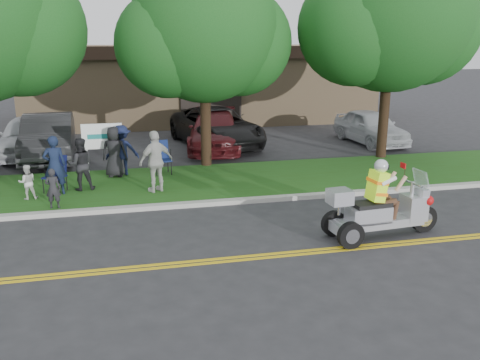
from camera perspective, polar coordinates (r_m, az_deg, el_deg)
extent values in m
plane|color=#28282B|center=(10.85, -0.28, -7.74)|extent=(120.00, 120.00, 0.00)
cube|color=gold|center=(10.33, 0.43, -8.95)|extent=(60.00, 0.10, 0.01)
cube|color=gold|center=(10.47, 0.23, -8.60)|extent=(60.00, 0.10, 0.01)
cube|color=#A8A89E|center=(13.63, -3.07, -2.58)|extent=(60.00, 0.25, 0.12)
cube|color=#234C14|center=(15.67, -4.42, -0.22)|extent=(60.00, 4.00, 0.10)
cube|color=#9E7F5B|center=(29.12, -4.66, 10.91)|extent=(18.00, 8.00, 4.00)
cube|color=black|center=(25.04, -3.36, 14.10)|extent=(18.00, 0.30, 0.60)
sphere|color=#164E18|center=(17.30, -23.65, 15.27)|extent=(4.05, 4.05, 4.05)
cylinder|color=#332114|center=(17.28, -3.90, 8.18)|extent=(0.36, 0.36, 4.20)
sphere|color=#164E18|center=(17.15, -4.06, 16.67)|extent=(4.80, 4.80, 4.80)
sphere|color=#164E18|center=(17.66, -0.20, 15.21)|extent=(3.60, 3.60, 3.60)
sphere|color=#164E18|center=(16.80, -8.10, 14.79)|extent=(3.36, 3.36, 3.36)
cylinder|color=#332114|center=(19.17, 16.01, 9.19)|extent=(0.36, 0.36, 4.76)
sphere|color=#164E18|center=(19.10, 16.67, 17.82)|extent=(5.60, 5.60, 5.60)
sphere|color=#164E18|center=(20.05, 19.76, 15.97)|extent=(4.20, 4.20, 4.20)
sphere|color=#164E18|center=(18.27, 12.85, 16.34)|extent=(3.92, 3.92, 3.92)
cylinder|color=silver|center=(16.80, -16.73, 1.98)|extent=(0.06, 0.06, 1.10)
cylinder|color=silver|center=(16.75, -13.32, 2.18)|extent=(0.06, 0.06, 1.10)
cube|color=white|center=(16.61, -15.22, 4.77)|extent=(1.25, 0.06, 0.80)
cylinder|color=black|center=(12.42, 19.93, -4.10)|extent=(0.64, 0.20, 0.63)
cylinder|color=black|center=(11.02, 12.34, -6.10)|extent=(0.60, 0.20, 0.59)
cylinder|color=black|center=(11.63, 10.52, -4.83)|extent=(0.60, 0.20, 0.59)
cube|color=silver|center=(11.77, 15.46, -4.58)|extent=(2.02, 0.64, 0.19)
cube|color=silver|center=(11.53, 14.22, -3.74)|extent=(0.98, 0.55, 0.37)
cube|color=black|center=(11.49, 14.51, -2.68)|extent=(0.87, 0.50, 0.10)
cube|color=silver|center=(12.14, 18.88, -2.88)|extent=(0.51, 0.54, 0.57)
cube|color=silver|center=(12.06, 19.69, -0.07)|extent=(0.24, 0.50, 0.51)
cube|color=silver|center=(11.03, 11.13, -1.86)|extent=(0.50, 0.48, 0.31)
sphere|color=#B20C0F|center=(12.12, 20.28, -2.12)|extent=(0.23, 0.23, 0.23)
cube|color=#B6F71A|center=(11.43, 15.14, -0.63)|extent=(0.39, 0.45, 0.68)
sphere|color=silver|center=(11.36, 15.57, 1.53)|extent=(0.30, 0.30, 0.30)
cylinder|color=black|center=(15.26, -21.21, -0.64)|extent=(0.03, 0.03, 0.43)
cylinder|color=black|center=(15.00, -19.73, -0.76)|extent=(0.03, 0.03, 0.43)
cylinder|color=black|center=(15.60, -20.35, -0.22)|extent=(0.03, 0.03, 0.43)
cylinder|color=black|center=(15.35, -18.88, -0.33)|extent=(0.03, 0.03, 0.43)
cube|color=#0E1241|center=(15.24, -20.12, 0.33)|extent=(0.70, 0.67, 0.04)
cube|color=#0E1241|center=(15.37, -19.75, 1.61)|extent=(0.55, 0.38, 0.58)
cylinder|color=black|center=(16.23, -9.37, 1.16)|extent=(0.03, 0.03, 0.44)
cylinder|color=black|center=(16.33, -7.71, 1.33)|extent=(0.03, 0.03, 0.44)
cylinder|color=black|center=(16.65, -9.71, 1.51)|extent=(0.03, 0.03, 0.44)
cylinder|color=black|center=(16.75, -8.10, 1.67)|extent=(0.03, 0.03, 0.44)
cube|color=#0F1C4A|center=(16.43, -8.75, 2.20)|extent=(0.63, 0.59, 0.04)
cube|color=#0F1C4A|center=(16.60, -8.99, 3.40)|extent=(0.57, 0.25, 0.60)
imported|color=#131D36|center=(14.92, -20.09, 1.57)|extent=(0.65, 0.47, 1.66)
imported|color=black|center=(15.15, -17.48, 1.70)|extent=(0.80, 0.67, 1.51)
imported|color=#B9B9B3|center=(14.46, -9.42, 2.08)|extent=(1.11, 0.83, 1.75)
imported|color=#171D40|center=(16.53, -13.09, 3.27)|extent=(1.04, 0.60, 1.60)
imported|color=black|center=(16.36, -13.94, 3.09)|extent=(0.86, 0.63, 1.59)
imported|color=black|center=(13.76, -20.26, -0.89)|extent=(0.40, 0.28, 1.05)
imported|color=silver|center=(14.82, -22.78, -0.22)|extent=(0.51, 0.43, 0.95)
imported|color=#B6B8BE|center=(20.91, -22.72, 4.58)|extent=(2.00, 4.56, 1.53)
imported|color=#28282A|center=(20.03, -20.70, 4.51)|extent=(2.02, 5.06, 1.64)
imported|color=black|center=(21.18, -2.71, 5.96)|extent=(3.60, 6.06, 1.58)
imported|color=#481014|center=(20.62, -2.85, 5.52)|extent=(2.95, 5.31, 1.46)
imported|color=#B5B8BD|center=(22.37, 14.45, 5.81)|extent=(1.96, 4.31, 1.43)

